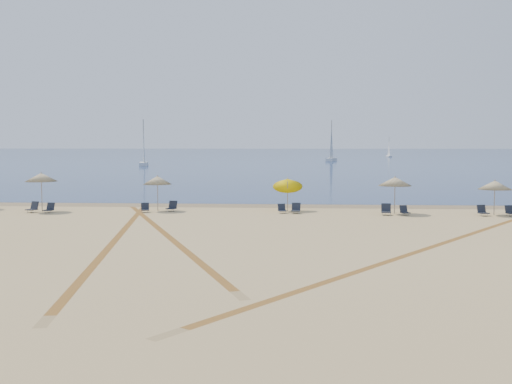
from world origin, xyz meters
TOP-DOWN VIEW (x-y plane):
  - ground at (0.00, 0.00)m, footprint 160.00×160.00m
  - ocean at (0.00, 225.00)m, footprint 500.00×500.00m
  - wet_sand at (0.00, 24.00)m, footprint 500.00×500.00m
  - umbrella_1 at (-13.99, 19.31)m, footprint 2.09×2.09m
  - umbrella_2 at (-6.54, 20.26)m, footprint 1.90×1.90m
  - umbrella_3 at (2.05, 20.76)m, footprint 1.97×2.03m
  - umbrella_4 at (8.84, 19.48)m, footprint 2.10×2.10m
  - umbrella_5 at (14.91, 19.16)m, footprint 2.03×2.03m
  - chair_2 at (-14.41, 18.86)m, footprint 0.78×0.84m
  - chair_3 at (-13.25, 18.69)m, footprint 0.65×0.72m
  - chair_4 at (-7.15, 19.29)m, footprint 0.65×0.71m
  - chair_5 at (-5.54, 20.07)m, footprint 0.71×0.78m
  - chair_6 at (1.71, 19.42)m, footprint 0.65×0.71m
  - chair_7 at (2.59, 19.33)m, footprint 0.63×0.71m
  - chair_8 at (8.21, 18.80)m, footprint 0.66×0.75m
  - chair_9 at (9.35, 18.83)m, footprint 0.66×0.71m
  - chair_10 at (14.09, 18.77)m, footprint 0.70×0.76m
  - chair_11 at (15.78, 18.79)m, footprint 0.65×0.72m
  - sailboat_0 at (11.45, 130.70)m, footprint 3.16×6.87m
  - sailboat_1 at (-26.82, 98.09)m, footprint 2.72×6.23m
  - sailboat_2 at (31.77, 173.30)m, footprint 1.39×4.31m
  - tire_tracks at (-0.88, 8.67)m, footprint 50.10×43.96m

SIDE VIEW (x-z plane):
  - ground at x=0.00m, z-range 0.00..0.00m
  - tire_tracks at x=-0.88m, z-range 0.00..0.00m
  - wet_sand at x=0.00m, z-range 0.00..0.00m
  - ocean at x=0.00m, z-range 0.01..0.01m
  - chair_6 at x=1.71m, z-range -0.04..0.56m
  - chair_9 at x=9.35m, z-range -0.04..0.56m
  - chair_4 at x=-7.15m, z-range -0.04..0.58m
  - chair_3 at x=-13.25m, z-range -0.04..0.60m
  - chair_11 at x=15.78m, z-range -0.04..0.61m
  - chair_10 at x=14.09m, z-range -0.04..0.63m
  - chair_7 at x=2.59m, z-range -0.04..0.63m
  - chair_5 at x=-5.54m, z-range -0.04..0.64m
  - chair_2 at x=-14.41m, z-range -0.04..0.66m
  - chair_8 at x=8.21m, z-range -0.04..0.67m
  - umbrella_3 at x=2.05m, z-range 0.62..3.12m
  - umbrella_5 at x=14.91m, z-range 0.77..2.99m
  - sailboat_2 at x=31.77m, z-range -1.25..5.07m
  - umbrella_2 at x=-6.54m, z-range 0.84..3.21m
  - umbrella_4 at x=8.84m, z-range 0.86..3.26m
  - umbrella_1 at x=-13.99m, z-range 0.95..3.54m
  - sailboat_1 at x=-26.82m, z-range -1.78..7.22m
  - sailboat_0 at x=11.45m, z-range -1.96..7.96m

